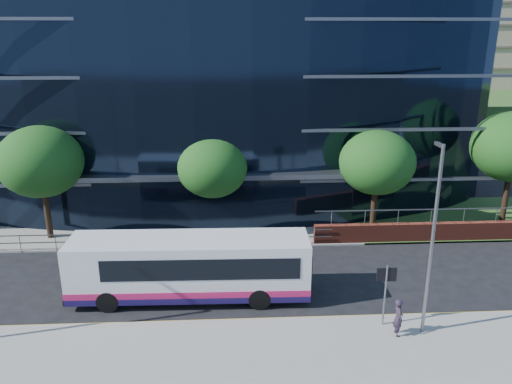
{
  "coord_description": "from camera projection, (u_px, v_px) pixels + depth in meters",
  "views": [
    {
      "loc": [
        -1.92,
        -19.91,
        12.13
      ],
      "look_at": [
        -0.42,
        8.0,
        3.11
      ],
      "focal_mm": 35.0,
      "sensor_mm": 36.0,
      "label": 1
    }
  ],
  "objects": [
    {
      "name": "streetlight_east",
      "position": [
        433.0,
        236.0,
        19.62
      ],
      "size": [
        0.15,
        0.77,
        8.0
      ],
      "color": "slate",
      "rests_on": "pavement_near"
    },
    {
      "name": "street_sign",
      "position": [
        386.0,
        282.0,
        20.81
      ],
      "size": [
        0.85,
        0.09,
        2.8
      ],
      "color": "slate",
      "rests_on": "pavement_near"
    },
    {
      "name": "far_forecourt",
      "position": [
        169.0,
        224.0,
        32.88
      ],
      "size": [
        50.0,
        8.0,
        0.1
      ],
      "primitive_type": "cube",
      "color": "gray",
      "rests_on": "ground"
    },
    {
      "name": "city_bus",
      "position": [
        192.0,
        267.0,
        23.37
      ],
      "size": [
        11.25,
        2.79,
        3.03
      ],
      "rotation": [
        0.0,
        0.0,
        -0.02
      ],
      "color": "silver",
      "rests_on": "ground"
    },
    {
      "name": "pavement_near",
      "position": [
        287.0,
        382.0,
        17.97
      ],
      "size": [
        80.0,
        8.0,
        0.15
      ],
      "primitive_type": "cube",
      "color": "gray",
      "rests_on": "ground"
    },
    {
      "name": "ground",
      "position": [
        275.0,
        310.0,
        22.75
      ],
      "size": [
        200.0,
        200.0,
        0.0
      ],
      "primitive_type": "plane",
      "color": "black",
      "rests_on": "ground"
    },
    {
      "name": "pedestrian",
      "position": [
        398.0,
        317.0,
        20.44
      ],
      "size": [
        0.4,
        0.6,
        1.62
      ],
      "primitive_type": "imported",
      "rotation": [
        0.0,
        0.0,
        1.59
      ],
      "color": "#2D2132",
      "rests_on": "pavement_near"
    },
    {
      "name": "glass_office",
      "position": [
        203.0,
        86.0,
        39.9
      ],
      "size": [
        44.0,
        23.1,
        16.0
      ],
      "color": "black",
      "rests_on": "ground"
    },
    {
      "name": "tree_far_c",
      "position": [
        377.0,
        163.0,
        30.26
      ],
      "size": [
        4.62,
        4.62,
        6.51
      ],
      "color": "black",
      "rests_on": "ground"
    },
    {
      "name": "kerb",
      "position": [
        277.0,
        321.0,
        21.77
      ],
      "size": [
        80.0,
        0.25,
        0.16
      ],
      "primitive_type": "cube",
      "color": "gray",
      "rests_on": "ground"
    },
    {
      "name": "apartment_block",
      "position": [
        452.0,
        38.0,
        75.34
      ],
      "size": [
        60.0,
        42.0,
        30.0
      ],
      "color": "#2D511E",
      "rests_on": "ground"
    },
    {
      "name": "yellow_line_inner",
      "position": [
        276.0,
        318.0,
        22.13
      ],
      "size": [
        80.0,
        0.08,
        0.01
      ],
      "primitive_type": "cube",
      "color": "gold",
      "rests_on": "ground"
    },
    {
      "name": "tree_far_a",
      "position": [
        41.0,
        162.0,
        29.14
      ],
      "size": [
        4.95,
        4.95,
        6.98
      ],
      "color": "black",
      "rests_on": "ground"
    },
    {
      "name": "tree_dist_e",
      "position": [
        442.0,
        97.0,
        60.59
      ],
      "size": [
        4.62,
        4.62,
        6.51
      ],
      "color": "black",
      "rests_on": "ground"
    },
    {
      "name": "yellow_line_outer",
      "position": [
        276.0,
        320.0,
        21.98
      ],
      "size": [
        80.0,
        0.08,
        0.01
      ],
      "primitive_type": "cube",
      "color": "gold",
      "rests_on": "ground"
    },
    {
      "name": "tree_far_b",
      "position": [
        212.0,
        168.0,
        30.33
      ],
      "size": [
        4.29,
        4.29,
        6.05
      ],
      "color": "black",
      "rests_on": "ground"
    },
    {
      "name": "guard_railings",
      "position": [
        126.0,
        237.0,
        28.74
      ],
      "size": [
        24.0,
        0.05,
        1.1
      ],
      "color": "slate",
      "rests_on": "ground"
    }
  ]
}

